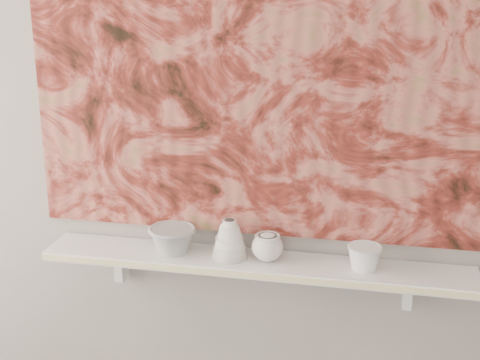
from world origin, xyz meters
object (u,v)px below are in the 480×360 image
(painting, at_px, (261,67))
(bell_vessel, at_px, (230,239))
(bowl_grey, at_px, (172,239))
(shelf, at_px, (255,263))
(cup_cream, at_px, (267,247))
(bowl_white, at_px, (364,257))

(painting, height_order, bell_vessel, painting)
(painting, xyz_separation_m, bowl_grey, (-0.28, -0.08, -0.56))
(bowl_grey, distance_m, bell_vessel, 0.19)
(shelf, distance_m, painting, 0.63)
(cup_cream, height_order, bell_vessel, bell_vessel)
(cup_cream, bearing_deg, bowl_grey, 180.00)
(shelf, relative_size, bowl_grey, 8.89)
(shelf, bearing_deg, cup_cream, 0.00)
(bowl_grey, relative_size, bowl_white, 1.46)
(shelf, xyz_separation_m, bowl_white, (0.35, 0.00, 0.05))
(painting, height_order, bowl_white, painting)
(shelf, relative_size, bowl_white, 12.97)
(shelf, xyz_separation_m, painting, (0.00, 0.08, 0.62))
(painting, relative_size, bowl_grey, 9.52)
(cup_cream, distance_m, bell_vessel, 0.13)
(cup_cream, bearing_deg, shelf, 180.00)
(cup_cream, xyz_separation_m, bowl_white, (0.31, 0.00, -0.01))
(bell_vessel, bearing_deg, bowl_grey, 180.00)
(bowl_grey, height_order, cup_cream, cup_cream)
(shelf, relative_size, cup_cream, 13.84)
(cup_cream, height_order, bowl_white, cup_cream)
(bowl_white, bearing_deg, painting, 166.95)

